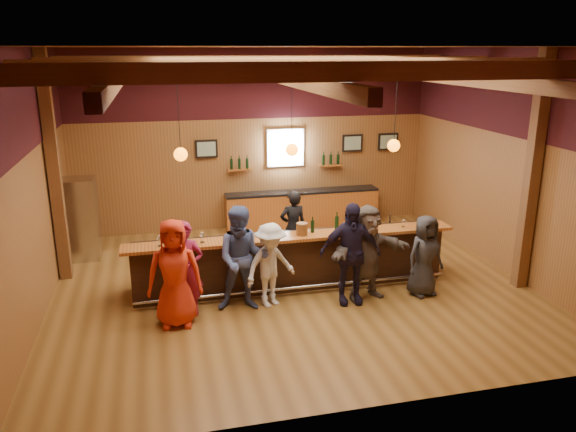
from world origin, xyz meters
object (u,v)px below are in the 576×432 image
Objects in this scene: back_bar_cabinet at (302,208)px; stainless_fridge at (81,219)px; customer_navy at (350,254)px; customer_orange at (175,273)px; customer_redvest at (186,269)px; customer_white at (270,265)px; bartender at (293,227)px; customer_brown at (367,253)px; bottle_a at (313,226)px; customer_denim at (243,259)px; customer_dark at (425,256)px; ice_bucket at (302,229)px; bar_counter at (291,258)px.

stainless_fridge reaches higher than back_bar_cabinet.
customer_navy reaches higher than stainless_fridge.
customer_redvest is (0.20, 0.35, -0.08)m from customer_orange.
customer_white is (3.53, -3.33, -0.12)m from stainless_fridge.
customer_navy is 2.24m from bartender.
bottle_a is (-0.83, 0.74, 0.34)m from customer_brown.
bartender is at bearing 64.49° from customer_denim.
customer_denim reaches higher than customer_redvest.
customer_orange is 3.48m from bartender.
bottle_a is at bearing 125.62° from customer_brown.
customer_dark is 6.69× the size of ice_bucket.
bartender is 6.89× the size of ice_bucket.
customer_brown reaches higher than customer_white.
stainless_fridge is at bearing 113.05° from customer_white.
customer_dark is at bearing 129.62° from bartender.
bartender is at bearing 109.72° from customer_navy.
back_bar_cabinet is 2.64m from bartender.
back_bar_cabinet is 12.82× the size of bottle_a.
ice_bucket is (-0.70, 0.74, 0.28)m from customer_navy.
bottle_a is (-0.81, -3.81, 0.76)m from back_bar_cabinet.
customer_redvest is 7.26× the size of ice_bucket.
customer_dark is (1.47, 0.00, -0.17)m from customer_navy.
back_bar_cabinet is 2.58× the size of customer_white.
customer_dark is at bearing -24.96° from bar_counter.
customer_white is 1.79m from customer_brown.
customer_denim is (0.99, -0.02, 0.11)m from customer_redvest.
customer_brown is at bearing 8.11° from customer_orange.
bar_counter is 3.76m from back_bar_cabinet.
customer_orange is 1.03× the size of customer_brown.
bar_counter is 3.34× the size of customer_navy.
customer_white is at bearing -111.67° from back_bar_cabinet.
customer_dark is (2.31, -1.08, 0.25)m from bar_counter.
bar_counter is 2.61m from customer_orange.
customer_redvest is 0.94× the size of customer_brown.
bartender is (-0.88, 2.07, -0.10)m from customer_brown.
bar_counter is 1.57× the size of back_bar_cabinet.
customer_denim is 1.22× the size of customer_dark.
customer_white is 0.87× the size of customer_brown.
customer_orange is (-3.45, -4.80, 0.45)m from back_bar_cabinet.
customer_denim is at bearing 12.42° from customer_redvest.
customer_white is 1.24m from bottle_a.
customer_dark is at bearing -28.75° from stainless_fridge.
bartender is 1.40m from bottle_a.
customer_orange is at bearing 171.54° from customer_brown.
customer_denim reaches higher than customer_white.
customer_navy reaches higher than customer_dark.
ice_bucket is (-0.18, -1.43, 0.43)m from bartender.
customer_denim reaches higher than customer_brown.
customer_redvest is 1.49m from customer_white.
customer_navy is at bearing -31.55° from customer_white.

